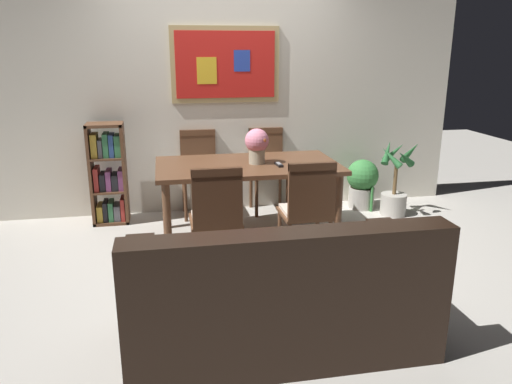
{
  "coord_description": "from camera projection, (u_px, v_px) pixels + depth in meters",
  "views": [
    {
      "loc": [
        -0.68,
        -3.94,
        1.76
      ],
      "look_at": [
        0.03,
        -0.2,
        0.65
      ],
      "focal_mm": 34.81,
      "sensor_mm": 36.0,
      "label": 1
    }
  ],
  "objects": [
    {
      "name": "wall_back_with_painting",
      "position": [
        225.0,
        91.0,
        5.35
      ],
      "size": [
        5.2,
        0.14,
        2.6
      ],
      "color": "silver",
      "rests_on": "ground_plane"
    },
    {
      "name": "ground_plane",
      "position": [
        248.0,
        257.0,
        4.34
      ],
      "size": [
        12.0,
        12.0,
        0.0
      ],
      "primitive_type": "plane",
      "color": "#B7B2A8"
    },
    {
      "name": "dining_chair_far_right",
      "position": [
        267.0,
        163.0,
        5.48
      ],
      "size": [
        0.4,
        0.41,
        0.91
      ],
      "color": "brown",
      "rests_on": "ground_plane"
    },
    {
      "name": "dining_chair_far_left",
      "position": [
        199.0,
        166.0,
        5.34
      ],
      "size": [
        0.4,
        0.41,
        0.91
      ],
      "color": "brown",
      "rests_on": "ground_plane"
    },
    {
      "name": "flower_vase",
      "position": [
        257.0,
        144.0,
        4.56
      ],
      "size": [
        0.23,
        0.22,
        0.33
      ],
      "color": "tan",
      "rests_on": "dining_table"
    },
    {
      "name": "dining_table",
      "position": [
        248.0,
        172.0,
        4.63
      ],
      "size": [
        1.68,
        0.95,
        0.73
      ],
      "color": "brown",
      "rests_on": "ground_plane"
    },
    {
      "name": "bookshelf",
      "position": [
        109.0,
        176.0,
        5.08
      ],
      "size": [
        0.36,
        0.28,
        1.04
      ],
      "color": "brown",
      "rests_on": "ground_plane"
    },
    {
      "name": "potted_ivy",
      "position": [
        362.0,
        182.0,
        5.59
      ],
      "size": [
        0.36,
        0.36,
        0.59
      ],
      "color": "#B2ADA3",
      "rests_on": "ground_plane"
    },
    {
      "name": "dining_chair_near_right",
      "position": [
        308.0,
        205.0,
        4.01
      ],
      "size": [
        0.4,
        0.41,
        0.91
      ],
      "color": "brown",
      "rests_on": "ground_plane"
    },
    {
      "name": "leather_couch",
      "position": [
        279.0,
        300.0,
        2.96
      ],
      "size": [
        1.8,
        0.84,
        0.84
      ],
      "color": "black",
      "rests_on": "ground_plane"
    },
    {
      "name": "tv_remote",
      "position": [
        279.0,
        164.0,
        4.52
      ],
      "size": [
        0.05,
        0.16,
        0.02
      ],
      "color": "black",
      "rests_on": "dining_table"
    },
    {
      "name": "dining_chair_near_left",
      "position": [
        216.0,
        212.0,
        3.84
      ],
      "size": [
        0.4,
        0.41,
        0.91
      ],
      "color": "brown",
      "rests_on": "ground_plane"
    },
    {
      "name": "potted_palm",
      "position": [
        395.0,
        188.0,
        5.36
      ],
      "size": [
        0.41,
        0.39,
        0.83
      ],
      "color": "#B2ADA3",
      "rests_on": "ground_plane"
    }
  ]
}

